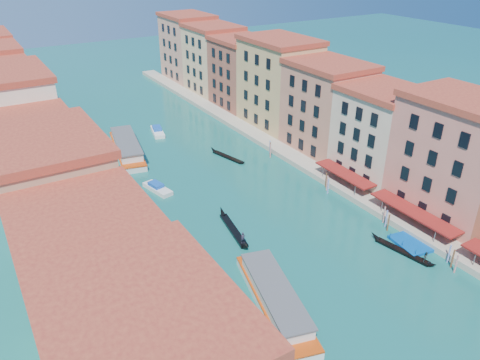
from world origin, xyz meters
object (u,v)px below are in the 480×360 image
object	(u,v)px
vaporetto_far	(127,147)
gondola_fore	(233,229)
blue_dock	(410,244)
gondola_right	(404,251)
vaporetto_near	(275,298)

from	to	relation	value
vaporetto_far	gondola_fore	distance (m)	37.65
vaporetto_far	blue_dock	world-z (taller)	vaporetto_far
gondola_fore	blue_dock	size ratio (longest dim) A/B	2.03
gondola_right	blue_dock	world-z (taller)	gondola_right
vaporetto_near	gondola_right	world-z (taller)	vaporetto_near
vaporetto_near	gondola_fore	size ratio (longest dim) A/B	1.53
vaporetto_near	gondola_fore	distance (m)	17.32
blue_dock	vaporetto_far	bearing A→B (deg)	122.40
blue_dock	gondola_right	bearing A→B (deg)	-151.05
gondola_fore	blue_dock	xyz separation A→B (m)	(20.52, -16.57, -0.18)
gondola_fore	gondola_right	size ratio (longest dim) A/B	1.15
vaporetto_far	gondola_right	bearing A→B (deg)	-57.67
vaporetto_far	blue_dock	xyz separation A→B (m)	(24.60, -53.98, -1.15)
vaporetto_near	vaporetto_far	size ratio (longest dim) A/B	0.90
vaporetto_near	blue_dock	distance (m)	24.52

